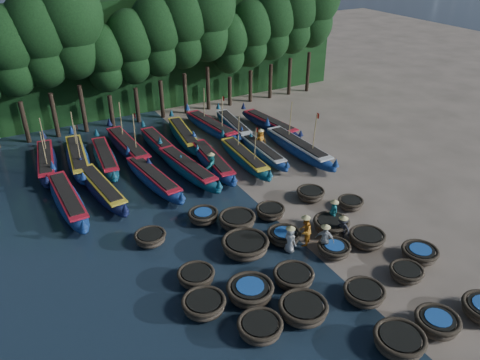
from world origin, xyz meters
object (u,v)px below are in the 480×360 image
coracle_9 (420,253)px  coracle_19 (351,203)px  coracle_14 (367,238)px  coracle_8 (406,273)px  coracle_12 (294,277)px  coracle_15 (196,276)px  coracle_6 (303,309)px  long_boat_13 (161,145)px  long_boat_14 (184,135)px  long_boat_16 (233,125)px  coracle_3 (437,323)px  coracle_23 (270,212)px  coracle_11 (250,291)px  coracle_17 (284,236)px  coracle_5 (260,327)px  long_boat_2 (102,189)px  long_boat_12 (128,147)px  fisherman_6 (260,139)px  long_boat_10 (78,158)px  fisherman_0 (290,239)px  coracle_21 (203,216)px  coracle_10 (204,305)px  fisherman_2 (305,230)px  coracle_24 (311,194)px  coracle_18 (331,225)px  long_boat_6 (244,158)px  long_boat_5 (212,161)px  coracle_20 (150,238)px  fisherman_5 (211,165)px  long_boat_7 (263,152)px  fisherman_4 (325,239)px  long_boat_17 (270,124)px  long_boat_11 (105,158)px  coracle_22 (237,220)px  fisherman_3 (342,228)px  long_boat_1 (68,200)px  coracle_16 (245,246)px  fisherman_1 (333,213)px  long_boat_8 (298,148)px  coracle_7 (364,293)px

coracle_9 → coracle_19: coracle_9 is taller
coracle_14 → coracle_8: bearing=-94.2°
coracle_12 → coracle_15: coracle_12 is taller
coracle_6 → coracle_14: size_ratio=0.94×
long_boat_13 → long_boat_14: (2.33, 1.04, 0.01)m
coracle_6 → long_boat_16: 21.90m
coracle_3 → coracle_23: size_ratio=1.12×
coracle_3 → coracle_11: coracle_11 is taller
coracle_17 → long_boat_13: 14.51m
coracle_5 → coracle_19: coracle_5 is taller
coracle_12 → long_boat_2: size_ratio=0.31×
coracle_17 → long_boat_12: size_ratio=0.22×
coracle_19 → fisherman_6: (-0.50, 10.02, 0.54)m
coracle_23 → long_boat_14: bearing=90.7°
long_boat_10 → coracle_12: bearing=-64.4°
fisherman_0 → coracle_21: bearing=19.0°
coracle_10 → coracle_8: bearing=-15.9°
coracle_5 → fisherman_2: (5.47, 4.39, 0.53)m
coracle_24 → long_boat_13: 12.81m
coracle_18 → long_boat_13: 15.66m
long_boat_6 → long_boat_16: long_boat_6 is taller
long_boat_5 → coracle_23: bearing=-84.2°
coracle_6 → long_boat_6: long_boat_6 is taller
coracle_9 → fisherman_0: (-5.56, 3.87, 0.44)m
coracle_20 → fisherman_5: bearing=40.6°
coracle_15 → long_boat_7: bearing=45.9°
coracle_10 → coracle_5: bearing=-57.6°
long_boat_5 → long_boat_10: 9.84m
coracle_8 → long_boat_5: 15.82m
coracle_5 → fisherman_4: fisherman_4 is taller
coracle_19 → long_boat_10: long_boat_10 is taller
long_boat_2 → long_boat_17: long_boat_2 is taller
long_boat_11 → long_boat_16: long_boat_11 is taller
coracle_20 → coracle_21: coracle_21 is taller
coracle_22 → fisherman_3: bearing=-41.6°
long_boat_1 → coracle_12: bearing=-58.6°
coracle_3 → long_boat_2: 20.84m
coracle_21 → long_boat_14: long_boat_14 is taller
coracle_16 → long_boat_2: 10.98m
coracle_10 → coracle_16: coracle_16 is taller
long_boat_7 → long_boat_11: (-10.69, 4.55, 0.05)m
long_boat_6 → coracle_15: bearing=-126.9°
fisherman_1 → fisherman_6: 11.21m
long_boat_8 → long_boat_11: bearing=156.5°
coracle_17 → coracle_15: bearing=-172.2°
long_boat_11 → fisherman_1: (9.44, -14.41, 0.42)m
coracle_15 → coracle_16: bearing=15.5°
long_boat_11 → coracle_6: bearing=-73.9°
coracle_15 → coracle_7: bearing=-37.5°
long_boat_5 → coracle_7: bearing=-84.8°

